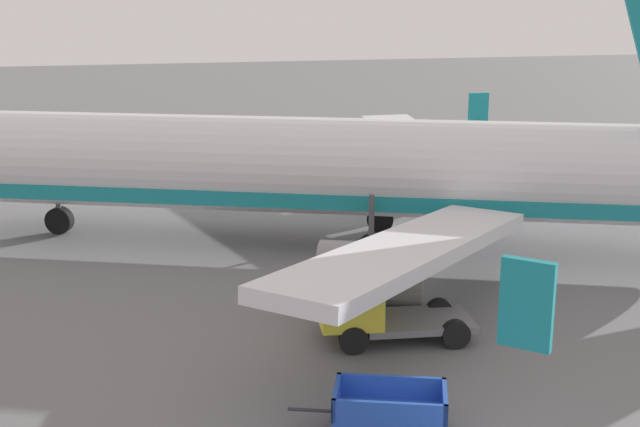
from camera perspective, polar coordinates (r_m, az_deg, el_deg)
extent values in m
cylinder|color=silver|center=(32.35, -0.53, 3.27)|extent=(29.11, 14.98, 3.70)
cube|color=teal|center=(32.56, -0.53, 1.52)|extent=(26.27, 13.66, 0.56)
cube|color=silver|center=(24.04, 6.10, -2.48)|extent=(10.99, 11.07, 1.35)
cube|color=teal|center=(17.65, 13.81, -5.99)|extent=(0.92, 0.92, 1.90)
cylinder|color=gray|center=(26.01, 3.46, -4.21)|extent=(3.76, 3.17, 2.10)
cube|color=silver|center=(40.30, 7.17, 4.46)|extent=(2.76, 13.03, 1.35)
cube|color=teal|center=(46.61, 10.67, 6.87)|extent=(1.10, 0.21, 1.90)
cylinder|color=gray|center=(39.08, 5.24, 2.17)|extent=(3.76, 3.17, 2.10)
cylinder|color=#4C4C51|center=(35.83, -17.36, 1.14)|extent=(0.20, 0.20, 2.04)
cylinder|color=black|center=(36.07, -17.23, -0.44)|extent=(1.19, 0.84, 1.10)
cylinder|color=#4C4C51|center=(30.29, 3.50, -0.61)|extent=(0.20, 0.20, 2.04)
cylinder|color=black|center=(30.57, 3.47, -2.46)|extent=(1.19, 0.84, 1.10)
cylinder|color=#4C4C51|center=(34.54, 4.15, 1.29)|extent=(0.20, 0.20, 2.04)
cylinder|color=black|center=(34.79, 4.12, -0.35)|extent=(1.19, 0.84, 1.10)
cube|color=#234CB2|center=(19.34, 4.75, -13.30)|extent=(2.83, 2.19, 0.08)
cube|color=#234CB2|center=(18.62, 4.71, -13.38)|extent=(2.38, 0.97, 0.55)
cube|color=#234CB2|center=(19.77, 4.83, -11.62)|extent=(2.38, 0.97, 0.55)
cube|color=#234CB2|center=(19.25, 1.12, -12.33)|extent=(0.58, 1.35, 0.55)
cube|color=#234CB2|center=(19.21, 8.44, -12.56)|extent=(0.58, 1.35, 0.55)
cylinder|color=#2D2D33|center=(19.47, -0.69, -13.18)|extent=(0.96, 0.43, 0.08)
cylinder|color=black|center=(19.99, 2.03, -13.11)|extent=(0.47, 0.30, 0.44)
cylinder|color=black|center=(19.96, 7.55, -13.28)|extent=(0.47, 0.30, 0.44)
cube|color=slate|center=(24.32, 6.57, -7.25)|extent=(3.30, 2.24, 0.20)
cube|color=yellow|center=(23.63, 1.96, -5.61)|extent=(1.91, 2.08, 1.50)
cube|color=#19232D|center=(23.46, 0.02, -5.36)|extent=(0.27, 1.61, 0.67)
cylinder|color=black|center=(23.19, 2.26, -8.54)|extent=(0.83, 0.39, 0.80)
cylinder|color=black|center=(24.75, 1.59, -7.00)|extent=(0.83, 0.39, 0.80)
cylinder|color=black|center=(23.83, 9.17, -8.08)|extent=(0.83, 0.39, 0.80)
cylinder|color=black|center=(25.34, 8.07, -6.62)|extent=(0.83, 0.39, 0.80)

